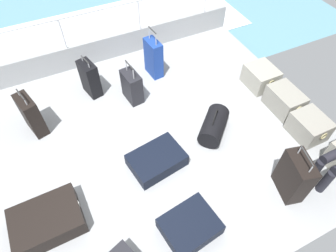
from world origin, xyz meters
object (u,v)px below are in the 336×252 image
Objects in this scene: cargo_crate_1 at (284,100)px; suitcase_7 at (190,226)px; suitcase_0 at (294,176)px; cargo_crate_2 at (309,126)px; suitcase_3 at (90,79)px; suitcase_4 at (154,58)px; suitcase_1 at (31,115)px; cargo_crate_0 at (261,77)px; suitcase_6 at (132,87)px; suitcase_2 at (47,221)px; suitcase_8 at (157,160)px; duffel_bag at (214,126)px.

suitcase_7 is (1.11, -2.32, -0.08)m from cargo_crate_1.
cargo_crate_2 is at bearing 124.63° from suitcase_0.
suitcase_4 is at bearing 90.08° from suitcase_3.
cargo_crate_1 is 3.90m from suitcase_1.
suitcase_6 is (-0.65, -2.12, 0.09)m from cargo_crate_0.
suitcase_2 is 1.16× the size of suitcase_7.
suitcase_4 reaches higher than suitcase_0.
suitcase_6 is at bearing -131.78° from cargo_crate_2.
suitcase_0 is at bearing 11.97° from suitcase_4.
cargo_crate_2 is 2.75m from suitcase_4.
suitcase_0 reaches higher than suitcase_1.
suitcase_0 is 3.05m from suitcase_2.
cargo_crate_0 is 0.69× the size of suitcase_0.
suitcase_6 is at bearing 89.45° from suitcase_1.
suitcase_8 reaches higher than suitcase_7.
suitcase_4 is at bearing 126.90° from suitcase_6.
cargo_crate_2 is 1.08m from suitcase_0.
suitcase_3 reaches higher than cargo_crate_2.
suitcase_3 is 1.15m from suitcase_4.
suitcase_2 is (-0.87, -2.92, -0.20)m from suitcase_0.
suitcase_7 is (-0.08, -1.41, -0.23)m from suitcase_0.
suitcase_7 is at bearing -1.75° from suitcase_8.
suitcase_2 is at bearing -29.48° from suitcase_3.
suitcase_2 is at bearing -106.62° from suitcase_0.
duffel_bag is (1.66, 1.39, -0.14)m from suitcase_3.
suitcase_6 reaches higher than suitcase_2.
cargo_crate_1 is at bearing 57.35° from suitcase_3.
suitcase_1 reaches higher than suitcase_6.
cargo_crate_2 is 2.79m from suitcase_6.
suitcase_7 is at bearing -53.24° from cargo_crate_0.
suitcase_0 is 1.17× the size of duffel_bag.
suitcase_3 is at bearing -127.49° from suitcase_6.
suitcase_3 reaches higher than suitcase_2.
suitcase_3 is 2.17m from duffel_bag.
suitcase_0 is at bearing 86.64° from suitcase_7.
suitcase_3 reaches higher than suitcase_8.
suitcase_8 is (-1.10, -1.38, -0.23)m from suitcase_0.
suitcase_6 is at bearing -106.96° from cargo_crate_0.
suitcase_4 is 2.95m from suitcase_7.
suitcase_3 is at bearing -122.65° from cargo_crate_1.
suitcase_2 is (-0.26, -3.80, -0.04)m from cargo_crate_2.
suitcase_8 is (1.81, -0.77, -0.24)m from suitcase_4.
suitcase_0 is 1.11× the size of suitcase_6.
cargo_crate_1 is 0.74× the size of suitcase_2.
suitcase_0 is 1.43m from suitcase_7.
cargo_crate_2 is 2.32m from suitcase_8.
suitcase_3 is (-1.08, -2.69, 0.13)m from cargo_crate_0.
suitcase_1 is at bearing -100.15° from cargo_crate_0.
suitcase_1 is at bearing -150.51° from suitcase_7.
cargo_crate_0 reaches higher than suitcase_8.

